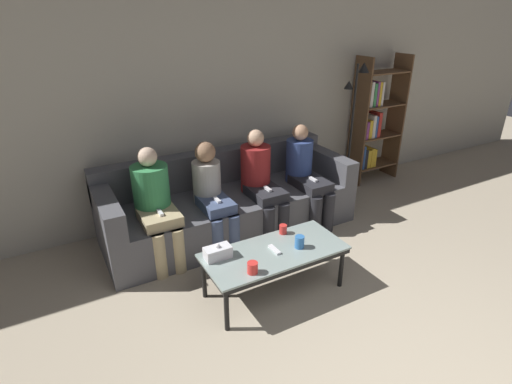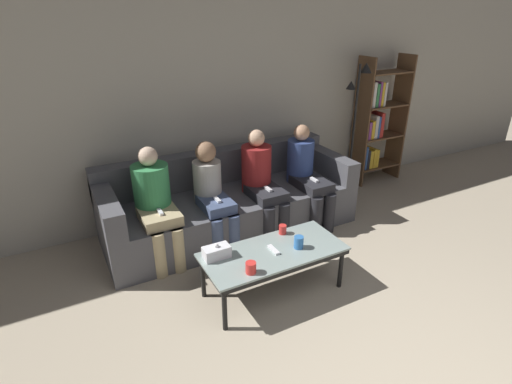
% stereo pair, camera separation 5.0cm
% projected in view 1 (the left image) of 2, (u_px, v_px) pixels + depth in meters
% --- Properties ---
extents(wall_back, '(12.00, 0.06, 2.60)m').
position_uv_depth(wall_back, '(204.00, 105.00, 4.47)').
color(wall_back, '#B7B2A3').
rests_on(wall_back, ground_plane).
extents(couch, '(2.74, 0.98, 0.84)m').
position_uv_depth(couch, '(229.00, 204.00, 4.44)').
color(couch, '#515156').
rests_on(couch, ground_plane).
extents(coffee_table, '(1.22, 0.55, 0.42)m').
position_uv_depth(coffee_table, '(274.00, 255.00, 3.39)').
color(coffee_table, '#8C9E99').
rests_on(coffee_table, ground_plane).
extents(cup_near_left, '(0.07, 0.07, 0.09)m').
position_uv_depth(cup_near_left, '(283.00, 229.00, 3.62)').
color(cup_near_left, red).
rests_on(cup_near_left, coffee_table).
extents(cup_near_right, '(0.08, 0.08, 0.11)m').
position_uv_depth(cup_near_right, '(300.00, 242.00, 3.40)').
color(cup_near_right, '#3372BF').
rests_on(cup_near_right, coffee_table).
extents(cup_far_center, '(0.08, 0.08, 0.09)m').
position_uv_depth(cup_far_center, '(253.00, 268.00, 3.07)').
color(cup_far_center, red).
rests_on(cup_far_center, coffee_table).
extents(tissue_box, '(0.22, 0.12, 0.13)m').
position_uv_depth(tissue_box, '(218.00, 252.00, 3.26)').
color(tissue_box, white).
rests_on(tissue_box, coffee_table).
extents(game_remote, '(0.04, 0.15, 0.02)m').
position_uv_depth(game_remote, '(274.00, 250.00, 3.37)').
color(game_remote, white).
rests_on(game_remote, coffee_table).
extents(bookshelf, '(0.73, 0.32, 1.74)m').
position_uv_depth(bookshelf, '(373.00, 123.00, 5.54)').
color(bookshelf, brown).
rests_on(bookshelf, ground_plane).
extents(standing_lamp, '(0.31, 0.26, 1.69)m').
position_uv_depth(standing_lamp, '(353.00, 116.00, 5.12)').
color(standing_lamp, black).
rests_on(standing_lamp, ground_plane).
extents(seated_person_left_end, '(0.35, 0.64, 1.13)m').
position_uv_depth(seated_person_left_end, '(155.00, 202.00, 3.77)').
color(seated_person_left_end, tan).
rests_on(seated_person_left_end, ground_plane).
extents(seated_person_mid_left, '(0.31, 0.62, 1.10)m').
position_uv_depth(seated_person_mid_left, '(212.00, 194.00, 4.01)').
color(seated_person_mid_left, '#47567A').
rests_on(seated_person_mid_left, ground_plane).
extents(seated_person_mid_right, '(0.32, 0.66, 1.14)m').
position_uv_depth(seated_person_mid_right, '(261.00, 180.00, 4.26)').
color(seated_person_mid_right, '#28282D').
rests_on(seated_person_mid_right, ground_plane).
extents(seated_person_right_end, '(0.31, 0.69, 1.12)m').
position_uv_depth(seated_person_right_end, '(305.00, 173.00, 4.50)').
color(seated_person_right_end, '#28282D').
rests_on(seated_person_right_end, ground_plane).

